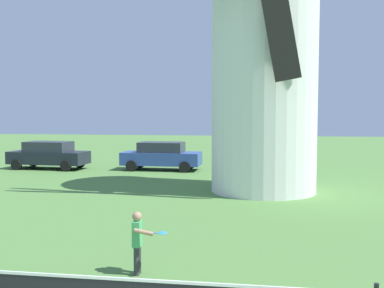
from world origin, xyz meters
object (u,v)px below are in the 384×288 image
(windmill, at_px, (265,40))
(parked_car_black, at_px, (49,155))
(parked_car_blue, at_px, (161,156))
(player_far, at_px, (138,239))

(windmill, height_order, parked_car_black, windmill)
(windmill, bearing_deg, parked_car_blue, 132.62)
(player_far, bearing_deg, parked_car_blue, 101.04)
(windmill, distance_m, parked_car_black, 14.27)
(windmill, relative_size, parked_car_blue, 3.00)
(player_far, relative_size, parked_car_blue, 0.28)
(parked_car_black, relative_size, parked_car_blue, 1.03)
(windmill, xyz_separation_m, player_far, (-2.45, -9.96, -5.35))
(player_far, relative_size, parked_car_black, 0.28)
(windmill, height_order, parked_car_blue, windmill)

